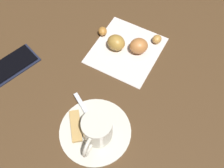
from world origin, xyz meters
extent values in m
plane|color=#4D341D|center=(0.00, 0.00, 0.00)|extent=(1.80, 1.80, 0.00)
cylinder|color=beige|center=(0.12, 0.03, 0.00)|extent=(0.15, 0.15, 0.01)
cylinder|color=beige|center=(0.12, 0.03, 0.04)|extent=(0.06, 0.06, 0.06)
cylinder|color=#3F2513|center=(0.12, 0.03, 0.05)|extent=(0.05, 0.05, 0.00)
torus|color=beige|center=(0.16, 0.03, 0.04)|extent=(0.04, 0.01, 0.04)
cube|color=silver|center=(0.09, -0.01, 0.01)|extent=(0.07, 0.09, 0.00)
ellipsoid|color=silver|center=(0.13, 0.04, 0.01)|extent=(0.03, 0.03, 0.01)
cube|color=tan|center=(0.12, -0.01, 0.01)|extent=(0.07, 0.05, 0.01)
cube|color=silver|center=(-0.10, 0.01, 0.00)|extent=(0.19, 0.18, 0.00)
ellipsoid|color=#C07C33|center=(-0.13, -0.06, 0.01)|extent=(0.03, 0.03, 0.02)
ellipsoid|color=#B38538|center=(-0.10, -0.01, 0.02)|extent=(0.05, 0.05, 0.04)
ellipsoid|color=#C67A3F|center=(-0.11, 0.04, 0.02)|extent=(0.06, 0.06, 0.04)
ellipsoid|color=#C68E45|center=(-0.15, 0.07, 0.01)|extent=(0.03, 0.03, 0.02)
cube|color=#1D2136|center=(0.04, -0.23, 0.00)|extent=(0.15, 0.12, 0.01)
cube|color=black|center=(0.04, -0.23, 0.01)|extent=(0.13, 0.10, 0.00)
camera|label=1|loc=(0.30, 0.14, 0.55)|focal=45.15mm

